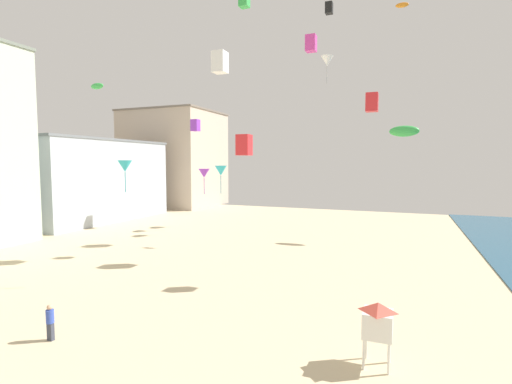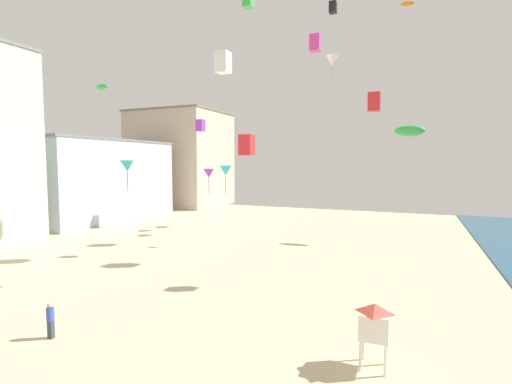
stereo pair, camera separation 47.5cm
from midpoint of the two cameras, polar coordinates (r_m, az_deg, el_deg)
boardwalk_hotel_mid at (r=56.96m, az=-22.77°, el=1.74°), size 10.37×21.23×11.15m
boardwalk_hotel_far at (r=72.52m, az=-11.20°, el=5.00°), size 16.12×14.14×17.47m
kite_flyer at (r=19.96m, az=-28.22°, el=-16.61°), size 0.34×0.34×1.64m
lifeguard_stand at (r=15.92m, az=18.49°, el=-18.22°), size 1.10×1.10×2.55m
kite_green_parafoil at (r=37.99m, az=-22.06°, el=14.63°), size 1.42×0.39×0.55m
kite_green_parafoil_2 at (r=40.76m, az=22.68°, el=8.59°), size 2.86×0.79×1.11m
kite_magenta_box at (r=40.87m, az=9.39°, el=21.49°), size 1.02×1.02×1.60m
kite_black_box at (r=37.70m, az=12.04°, el=25.82°), size 0.63×0.63×0.98m
kite_white_box at (r=33.22m, az=-4.61°, el=19.09°), size 1.11×1.11×1.74m
kite_red_box at (r=26.34m, az=18.09°, el=12.93°), size 0.77×0.77×1.21m
kite_cyan_delta at (r=47.04m, az=-4.36°, el=3.26°), size 1.55×1.55×3.53m
kite_purple_box at (r=47.87m, az=-8.18°, el=10.01°), size 0.92×0.92×1.44m
kite_orange_parafoil at (r=43.99m, az=22.43°, el=25.02°), size 1.27×0.35×0.49m
kite_cyan_delta_2 at (r=25.84m, az=-18.53°, el=3.76°), size 0.91×0.91×2.08m
kite_red_box_2 at (r=29.84m, az=-0.95°, el=7.18°), size 1.04×1.04×1.64m
kite_green_box at (r=40.06m, az=-0.82°, el=27.26°), size 0.89×0.89×1.40m
kite_purple_delta at (r=44.68m, az=-6.91°, el=2.84°), size 1.32×1.32×3.01m
kite_white_delta at (r=45.85m, az=11.83°, el=19.01°), size 1.37×1.37×3.11m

